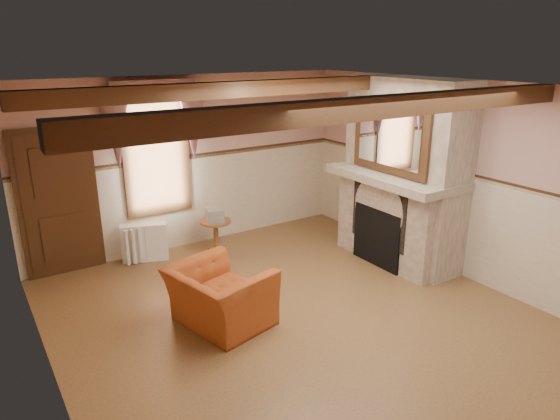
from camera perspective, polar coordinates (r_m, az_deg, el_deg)
floor at (r=6.39m, az=1.74°, el=-12.02°), size 5.50×6.00×0.01m
ceiling at (r=5.54m, az=2.03°, el=13.86°), size 5.50×6.00×0.01m
wall_back at (r=8.36m, az=-10.07°, el=5.39°), size 5.50×0.02×2.80m
wall_front at (r=3.97m, az=28.15°, el=-11.49°), size 5.50×0.02×2.80m
wall_left at (r=4.88m, az=-25.72°, el=-5.59°), size 0.02×6.00×2.80m
wall_right at (r=7.67m, az=18.97°, el=3.52°), size 0.02×6.00×2.80m
wainscot at (r=6.05m, az=1.81°, el=-5.88°), size 5.50×6.00×1.50m
chair_rail at (r=5.78m, az=1.88°, el=0.91°), size 5.50×6.00×0.08m
firebox at (r=7.79m, az=11.37°, el=-2.97°), size 0.20×0.95×0.90m
armchair at (r=6.11m, az=-6.87°, el=-9.79°), size 1.21×1.32×0.73m
side_table at (r=8.19m, az=-7.32°, el=-2.99°), size 0.53×0.53×0.55m
book_stack at (r=8.06m, az=-7.47°, el=-0.50°), size 0.34×0.38×0.20m
radiator at (r=8.09m, az=-15.20°, el=-3.60°), size 0.72×0.41×0.60m
bowl at (r=7.62m, az=13.49°, el=4.39°), size 0.33×0.33×0.08m
mantel_clock at (r=8.02m, az=10.38°, el=5.71°), size 0.14×0.24×0.20m
oil_lamp at (r=7.82m, az=11.82°, el=5.60°), size 0.11×0.11×0.28m
candle_red at (r=7.25m, az=16.77°, el=3.72°), size 0.06×0.06×0.16m
jar_yellow at (r=7.35m, az=15.79°, el=3.85°), size 0.06×0.06×0.12m
fireplace at (r=7.80m, az=14.05°, el=4.20°), size 0.85×2.00×2.80m
mantel at (r=7.69m, az=13.10°, el=3.75°), size 1.05×2.05×0.12m
overmantel_mirror at (r=7.43m, az=12.44°, el=8.13°), size 0.06×1.44×1.04m
door at (r=7.84m, az=-23.93°, el=0.55°), size 1.10×0.10×2.10m
window at (r=8.07m, az=-14.00°, el=6.48°), size 1.06×0.08×2.02m
window_drapes at (r=7.89m, az=-14.11°, el=10.64°), size 1.30×0.14×1.40m
ceiling_beam_front at (r=4.62m, az=10.79°, el=11.43°), size 5.50×0.18×0.20m
ceiling_beam_back at (r=6.56m, az=-4.21°, el=13.64°), size 5.50×0.18×0.20m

